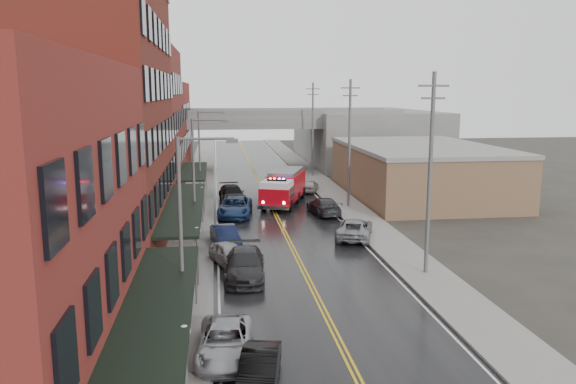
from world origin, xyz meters
TOP-DOWN VIEW (x-y plane):
  - road at (0.00, 30.00)m, footprint 11.00×160.00m
  - sidewalk_left at (-7.30, 30.00)m, footprint 3.00×160.00m
  - sidewalk_right at (7.30, 30.00)m, footprint 3.00×160.00m
  - curb_left at (-5.65, 30.00)m, footprint 0.30×160.00m
  - curb_right at (5.65, 30.00)m, footprint 0.30×160.00m
  - brick_building_b at (-13.30, 23.00)m, footprint 9.00×20.00m
  - brick_building_c at (-13.30, 40.50)m, footprint 9.00×15.00m
  - brick_building_far at (-13.30, 58.00)m, footprint 9.00×20.00m
  - tan_building at (16.00, 40.00)m, footprint 14.00×22.00m
  - right_far_block at (18.00, 70.00)m, footprint 18.00×30.00m
  - awning_0 at (-7.49, 4.00)m, footprint 2.60×16.00m
  - awning_1 at (-7.49, 23.00)m, footprint 2.60×18.00m
  - awning_2 at (-7.49, 40.50)m, footprint 2.60×13.00m
  - globe_lamp_0 at (-6.40, 2.00)m, footprint 0.44×0.44m
  - globe_lamp_1 at (-6.40, 16.00)m, footprint 0.44×0.44m
  - globe_lamp_2 at (-6.40, 30.00)m, footprint 0.44×0.44m
  - street_lamp_0 at (-6.55, 8.00)m, footprint 2.64×0.22m
  - street_lamp_1 at (-6.55, 24.00)m, footprint 2.64×0.22m
  - street_lamp_2 at (-6.55, 40.00)m, footprint 2.64×0.22m
  - utility_pole_0 at (7.20, 15.00)m, footprint 1.80×0.24m
  - utility_pole_1 at (7.20, 35.00)m, footprint 1.80×0.24m
  - utility_pole_2 at (7.20, 55.00)m, footprint 1.80×0.24m
  - overpass at (0.00, 62.00)m, footprint 40.00×10.00m
  - fire_truck at (1.25, 37.16)m, footprint 5.67×9.33m
  - parked_car_left_1 at (-3.79, 3.23)m, footprint 2.12×4.20m
  - parked_car_left_2 at (-5.00, 5.80)m, footprint 2.62×5.04m
  - parked_car_left_3 at (-3.66, 15.70)m, footprint 2.71×5.87m
  - parked_car_left_4 at (-4.46, 18.26)m, footprint 3.00×4.55m
  - parked_car_left_5 at (-4.65, 22.80)m, footprint 2.31×4.66m
  - parked_car_left_6 at (-3.60, 32.55)m, footprint 3.45×6.28m
  - parked_car_left_7 at (-3.67, 39.20)m, footprint 2.82×5.85m
  - parked_car_right_0 at (5.00, 23.80)m, footprint 4.07×5.91m
  - parked_car_right_1 at (4.30, 32.28)m, footprint 2.62×5.46m
  - parked_car_right_2 at (5.00, 43.70)m, footprint 2.68×4.20m
  - parked_car_right_3 at (3.60, 47.97)m, footprint 2.44×4.36m

SIDE VIEW (x-z plane):
  - road at x=0.00m, z-range 0.00..0.02m
  - sidewalk_left at x=-7.30m, z-range 0.00..0.15m
  - sidewalk_right at x=7.30m, z-range 0.00..0.15m
  - curb_left at x=-5.65m, z-range 0.00..0.15m
  - curb_right at x=5.65m, z-range 0.00..0.15m
  - parked_car_left_1 at x=-3.79m, z-range 0.00..1.32m
  - parked_car_right_2 at x=5.00m, z-range 0.00..1.33m
  - parked_car_left_2 at x=-5.00m, z-range 0.00..1.36m
  - parked_car_right_3 at x=3.60m, z-range 0.00..1.36m
  - parked_car_left_4 at x=-4.46m, z-range 0.00..1.44m
  - parked_car_left_5 at x=-4.65m, z-range 0.00..1.47m
  - parked_car_right_0 at x=5.00m, z-range 0.00..1.50m
  - parked_car_right_1 at x=4.30m, z-range 0.00..1.54m
  - parked_car_left_7 at x=-3.67m, z-range 0.00..1.64m
  - parked_car_left_3 at x=-3.66m, z-range 0.00..1.66m
  - parked_car_left_6 at x=-3.60m, z-range 0.00..1.67m
  - fire_truck at x=1.25m, z-range 0.14..3.38m
  - globe_lamp_0 at x=-6.40m, z-range 0.75..3.87m
  - globe_lamp_1 at x=-6.40m, z-range 0.75..3.87m
  - globe_lamp_2 at x=-6.40m, z-range 0.75..3.87m
  - tan_building at x=16.00m, z-range 0.00..5.00m
  - awning_2 at x=-7.49m, z-range 1.44..4.53m
  - awning_0 at x=-7.49m, z-range 1.44..4.53m
  - awning_1 at x=-7.49m, z-range 1.44..4.53m
  - right_far_block at x=18.00m, z-range 0.00..8.00m
  - street_lamp_0 at x=-6.55m, z-range 0.69..9.69m
  - street_lamp_1 at x=-6.55m, z-range 0.69..9.69m
  - street_lamp_2 at x=-6.55m, z-range 0.69..9.69m
  - overpass at x=0.00m, z-range 2.24..9.74m
  - brick_building_far at x=-13.30m, z-range 0.00..12.00m
  - utility_pole_0 at x=7.20m, z-range 0.31..12.31m
  - utility_pole_1 at x=7.20m, z-range 0.31..12.31m
  - utility_pole_2 at x=7.20m, z-range 0.31..12.31m
  - brick_building_c at x=-13.30m, z-range 0.00..15.00m
  - brick_building_b at x=-13.30m, z-range 0.00..18.00m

